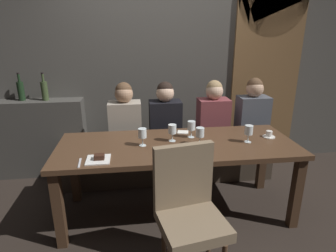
{
  "coord_description": "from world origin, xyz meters",
  "views": [
    {
      "loc": [
        -0.4,
        -2.42,
        1.73
      ],
      "look_at": [
        -0.06,
        0.22,
        0.84
      ],
      "focal_mm": 30.47,
      "sensor_mm": 36.0,
      "label": 1
    }
  ],
  "objects_px": {
    "banquette_bench": "(168,161)",
    "diner_far_end": "(213,114)",
    "dining_table": "(177,152)",
    "wine_glass_end_right": "(200,133)",
    "dessert_plate": "(99,159)",
    "diner_redhead": "(125,118)",
    "wine_glass_near_left": "(142,134)",
    "espresso_cup": "(269,135)",
    "wine_glass_near_right": "(172,130)",
    "chair_near_side": "(188,205)",
    "wine_glass_far_left": "(249,130)",
    "wine_glass_far_right": "(191,126)",
    "fork_on_table": "(80,163)",
    "wine_bottle_dark_red": "(21,90)",
    "diner_near_end": "(253,112)",
    "wine_bottle_pale_label": "(45,90)",
    "diner_bearded": "(165,116)"
  },
  "relations": [
    {
      "from": "banquette_bench",
      "to": "diner_far_end",
      "type": "distance_m",
      "value": 0.79
    },
    {
      "from": "banquette_bench",
      "to": "dining_table",
      "type": "bearing_deg",
      "value": -90.0
    },
    {
      "from": "wine_glass_end_right",
      "to": "dessert_plate",
      "type": "height_order",
      "value": "wine_glass_end_right"
    },
    {
      "from": "banquette_bench",
      "to": "diner_redhead",
      "type": "bearing_deg",
      "value": -176.9
    },
    {
      "from": "dining_table",
      "to": "wine_glass_near_left",
      "type": "bearing_deg",
      "value": -177.78
    },
    {
      "from": "espresso_cup",
      "to": "wine_glass_near_right",
      "type": "bearing_deg",
      "value": 179.1
    },
    {
      "from": "chair_near_side",
      "to": "wine_glass_near_left",
      "type": "relative_size",
      "value": 5.98
    },
    {
      "from": "wine_glass_far_left",
      "to": "wine_glass_end_right",
      "type": "height_order",
      "value": "same"
    },
    {
      "from": "wine_glass_end_right",
      "to": "wine_glass_near_right",
      "type": "xyz_separation_m",
      "value": [
        -0.24,
        0.12,
        -0.0
      ]
    },
    {
      "from": "wine_glass_end_right",
      "to": "wine_glass_near_right",
      "type": "height_order",
      "value": "same"
    },
    {
      "from": "dining_table",
      "to": "espresso_cup",
      "type": "bearing_deg",
      "value": 3.14
    },
    {
      "from": "espresso_cup",
      "to": "diner_far_end",
      "type": "bearing_deg",
      "value": 119.31
    },
    {
      "from": "banquette_bench",
      "to": "wine_glass_end_right",
      "type": "xyz_separation_m",
      "value": [
        0.2,
        -0.76,
        0.63
      ]
    },
    {
      "from": "wine_glass_far_left",
      "to": "wine_glass_far_right",
      "type": "distance_m",
      "value": 0.54
    },
    {
      "from": "dining_table",
      "to": "fork_on_table",
      "type": "xyz_separation_m",
      "value": [
        -0.83,
        -0.31,
        0.09
      ]
    },
    {
      "from": "diner_redhead",
      "to": "espresso_cup",
      "type": "bearing_deg",
      "value": -23.91
    },
    {
      "from": "wine_glass_end_right",
      "to": "wine_glass_far_left",
      "type": "bearing_deg",
      "value": 0.59
    },
    {
      "from": "chair_near_side",
      "to": "wine_bottle_dark_red",
      "type": "xyz_separation_m",
      "value": [
        -1.66,
        1.79,
        0.51
      ]
    },
    {
      "from": "banquette_bench",
      "to": "wine_glass_end_right",
      "type": "distance_m",
      "value": 1.0
    },
    {
      "from": "diner_far_end",
      "to": "wine_glass_far_right",
      "type": "bearing_deg",
      "value": -123.71
    },
    {
      "from": "fork_on_table",
      "to": "wine_bottle_dark_red",
      "type": "bearing_deg",
      "value": 117.95
    },
    {
      "from": "diner_redhead",
      "to": "diner_near_end",
      "type": "distance_m",
      "value": 1.51
    },
    {
      "from": "diner_far_end",
      "to": "dessert_plate",
      "type": "bearing_deg",
      "value": -141.04
    },
    {
      "from": "wine_bottle_dark_red",
      "to": "fork_on_table",
      "type": "distance_m",
      "value": 1.66
    },
    {
      "from": "diner_near_end",
      "to": "wine_bottle_pale_label",
      "type": "bearing_deg",
      "value": 172.36
    },
    {
      "from": "wine_glass_end_right",
      "to": "wine_glass_near_right",
      "type": "distance_m",
      "value": 0.27
    },
    {
      "from": "diner_far_end",
      "to": "diner_near_end",
      "type": "height_order",
      "value": "diner_near_end"
    },
    {
      "from": "wine_glass_near_left",
      "to": "espresso_cup",
      "type": "relative_size",
      "value": 1.37
    },
    {
      "from": "dining_table",
      "to": "diner_bearded",
      "type": "xyz_separation_m",
      "value": [
        -0.03,
        0.67,
        0.15
      ]
    },
    {
      "from": "wine_glass_far_right",
      "to": "fork_on_table",
      "type": "distance_m",
      "value": 1.1
    },
    {
      "from": "diner_bearded",
      "to": "wine_glass_end_right",
      "type": "relative_size",
      "value": 4.58
    },
    {
      "from": "diner_redhead",
      "to": "espresso_cup",
      "type": "distance_m",
      "value": 1.54
    },
    {
      "from": "diner_redhead",
      "to": "chair_near_side",
      "type": "bearing_deg",
      "value": -71.96
    },
    {
      "from": "diner_redhead",
      "to": "wine_glass_far_left",
      "type": "distance_m",
      "value": 1.36
    },
    {
      "from": "diner_redhead",
      "to": "wine_bottle_pale_label",
      "type": "bearing_deg",
      "value": 158.74
    },
    {
      "from": "chair_near_side",
      "to": "wine_bottle_dark_red",
      "type": "relative_size",
      "value": 3.01
    },
    {
      "from": "diner_far_end",
      "to": "wine_glass_near_left",
      "type": "bearing_deg",
      "value": -139.79
    },
    {
      "from": "wine_bottle_dark_red",
      "to": "wine_glass_far_left",
      "type": "height_order",
      "value": "wine_bottle_dark_red"
    },
    {
      "from": "wine_glass_far_right",
      "to": "diner_bearded",
      "type": "bearing_deg",
      "value": 109.97
    },
    {
      "from": "diner_redhead",
      "to": "dessert_plate",
      "type": "xyz_separation_m",
      "value": [
        -0.2,
        -0.95,
        -0.05
      ]
    },
    {
      "from": "fork_on_table",
      "to": "wine_glass_near_right",
      "type": "bearing_deg",
      "value": 21.48
    },
    {
      "from": "diner_near_end",
      "to": "wine_glass_near_left",
      "type": "relative_size",
      "value": 4.68
    },
    {
      "from": "wine_glass_near_left",
      "to": "chair_near_side",
      "type": "bearing_deg",
      "value": -67.95
    },
    {
      "from": "dining_table",
      "to": "diner_redhead",
      "type": "bearing_deg",
      "value": 126.04
    },
    {
      "from": "espresso_cup",
      "to": "fork_on_table",
      "type": "distance_m",
      "value": 1.79
    },
    {
      "from": "wine_glass_far_left",
      "to": "espresso_cup",
      "type": "xyz_separation_m",
      "value": [
        0.26,
        0.1,
        -0.09
      ]
    },
    {
      "from": "diner_bearded",
      "to": "fork_on_table",
      "type": "height_order",
      "value": "diner_bearded"
    },
    {
      "from": "chair_near_side",
      "to": "fork_on_table",
      "type": "distance_m",
      "value": 0.91
    },
    {
      "from": "wine_bottle_pale_label",
      "to": "espresso_cup",
      "type": "relative_size",
      "value": 2.72
    },
    {
      "from": "wine_glass_near_left",
      "to": "banquette_bench",
      "type": "bearing_deg",
      "value": 65.62
    }
  ]
}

